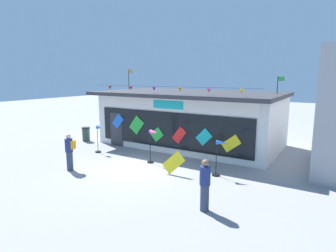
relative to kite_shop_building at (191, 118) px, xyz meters
The scene contains 9 objects.
ground_plane 5.92m from the kite_shop_building, 91.69° to the right, with size 80.00×80.00×0.00m, color gray.
kite_shop_building is the anchor object (origin of this frame).
wind_spinner_far_left 5.62m from the kite_shop_building, 127.09° to the right, with size 0.57×0.33×1.54m.
wind_spinner_left 4.52m from the kite_shop_building, 86.98° to the right, with size 0.62×0.30×1.64m.
wind_spinner_center_left 5.85m from the kite_shop_building, 50.75° to the right, with size 0.68×0.34×1.56m.
person_near_camera 7.71m from the kite_shop_building, 107.62° to the right, with size 0.47×0.43×1.68m.
person_mid_plaza 8.93m from the kite_shop_building, 59.98° to the right, with size 0.34×0.34×1.68m.
trash_bin 6.93m from the kite_shop_building, 155.25° to the right, with size 0.52×0.52×0.92m.
display_kite_on_ground 5.78m from the kite_shop_building, 70.30° to the right, with size 0.53×0.03×0.97m, color yellow.
Camera 1 is at (8.05, -9.74, 4.20)m, focal length 30.28 mm.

